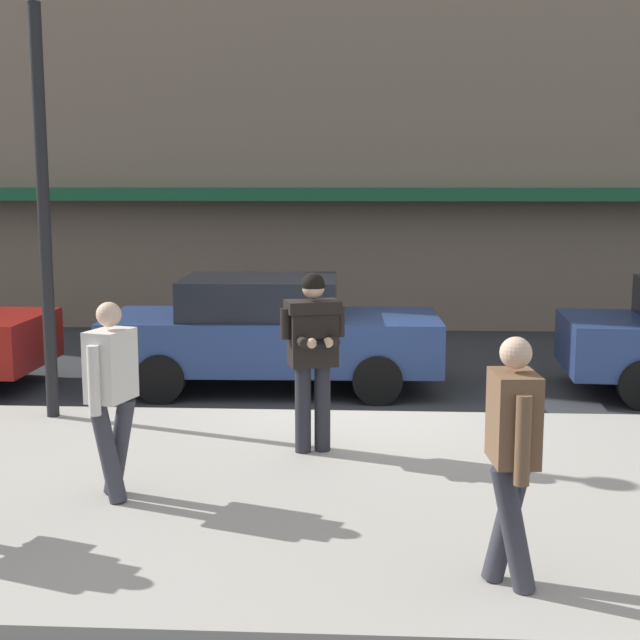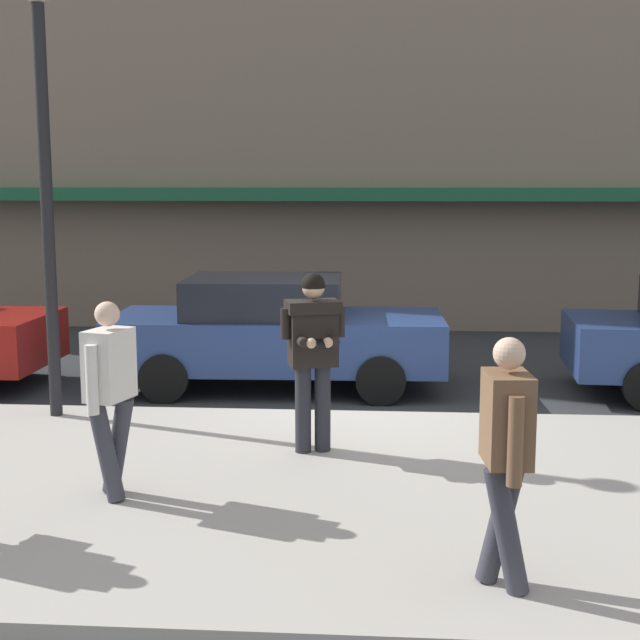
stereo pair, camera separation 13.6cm
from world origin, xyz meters
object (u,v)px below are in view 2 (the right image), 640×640
at_px(parked_sedan_mid, 275,332).
at_px(pedestrian_dark_coat, 506,447).
at_px(man_texting_on_phone, 313,343).
at_px(pedestrian_in_light_coat, 110,387).
at_px(street_lamp_post, 44,153).

bearing_deg(parked_sedan_mid, pedestrian_dark_coat, -69.88).
bearing_deg(pedestrian_dark_coat, man_texting_on_phone, 117.09).
relative_size(man_texting_on_phone, pedestrian_dark_coat, 1.06).
height_order(man_texting_on_phone, pedestrian_in_light_coat, man_texting_on_phone).
xyz_separation_m(pedestrian_in_light_coat, street_lamp_post, (-1.48, 2.62, 2.03)).
bearing_deg(pedestrian_in_light_coat, parked_sedan_mid, 80.28).
xyz_separation_m(parked_sedan_mid, street_lamp_post, (-2.29, -2.14, 2.35)).
bearing_deg(man_texting_on_phone, street_lamp_post, 158.82).
bearing_deg(street_lamp_post, pedestrian_in_light_coat, -60.50).
bearing_deg(parked_sedan_mid, pedestrian_in_light_coat, -99.72).
bearing_deg(man_texting_on_phone, parked_sedan_mid, 103.43).
distance_m(parked_sedan_mid, street_lamp_post, 3.92).
height_order(parked_sedan_mid, man_texting_on_phone, man_texting_on_phone).
xyz_separation_m(man_texting_on_phone, pedestrian_dark_coat, (1.50, -2.93, -0.14)).
xyz_separation_m(parked_sedan_mid, pedestrian_in_light_coat, (-0.81, -4.75, 0.32)).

